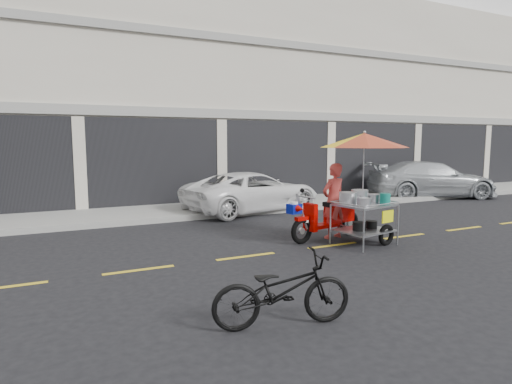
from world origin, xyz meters
name	(u,v)px	position (x,y,z in m)	size (l,w,h in m)	color
ground	(332,246)	(0.00, 0.00, 0.00)	(90.00, 90.00, 0.00)	black
sidewalk	(233,206)	(0.00, 5.50, 0.07)	(45.00, 3.00, 0.15)	gray
shophouse_block	(247,95)	(2.82, 10.59, 4.24)	(36.00, 8.11, 10.40)	beige
centerline	(332,245)	(0.00, 0.00, 0.00)	(42.00, 0.10, 0.01)	gold
white_pickup	(253,192)	(0.34, 4.70, 0.62)	(2.05, 4.44, 1.23)	white
silver_pickup	(431,179)	(7.98, 4.70, 0.70)	(1.97, 4.83, 1.40)	#B8BDC1
near_bicycle	(282,290)	(-2.87, -2.99, 0.44)	(0.59, 1.69, 0.89)	black
food_vendor_rig	(352,173)	(0.58, 0.15, 1.51)	(2.66, 2.15, 2.41)	black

